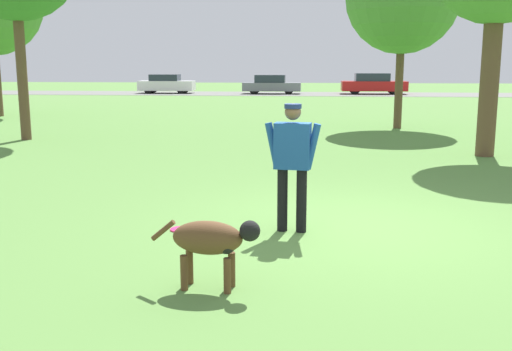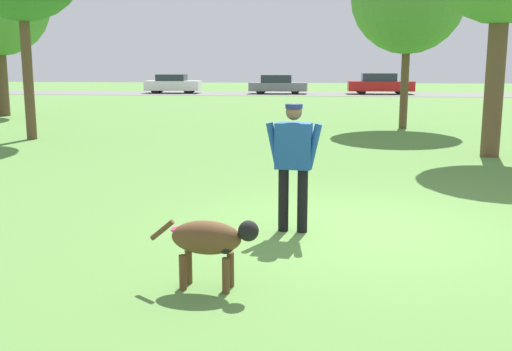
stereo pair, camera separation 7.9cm
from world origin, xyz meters
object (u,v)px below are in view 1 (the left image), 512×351
Objects in this scene: frisbee at (181,229)px; parked_car_white at (166,84)px; parked_car_grey at (271,85)px; parked_car_red at (373,84)px; dog at (212,240)px; person at (292,157)px.

parked_car_white is (-9.08, 35.31, 0.65)m from frisbee.
parked_car_grey is 0.90× the size of parked_car_red.
parked_car_grey is at bearing -178.13° from parked_car_red.
frisbee is at bearing -77.82° from parked_car_white.
dog is 0.26× the size of parked_car_grey.
dog is 0.23× the size of parked_car_red.
parked_car_red is (7.11, 0.38, 0.06)m from parked_car_grey.
dog reaches higher than frisbee.
parked_car_red is (14.69, 0.25, 0.04)m from parked_car_white.
dog is 37.19m from parked_car_grey.
person reaches higher than parked_car_white.
frisbee is 0.06× the size of parked_car_red.
dog is (-0.66, -2.04, -0.48)m from person.
parked_car_grey is at bearing -3.22° from parked_car_white.
parked_car_white is 0.98× the size of parked_car_grey.
parked_car_white reaches higher than parked_car_grey.
parked_car_grey is at bearing 98.70° from dog.
person is 6.01× the size of frisbee.
frisbee is 36.01m from parked_car_red.
parked_car_white is 7.58m from parked_car_grey.
parked_car_red reaches higher than parked_car_grey.
dog is at bearing -98.60° from parked_car_red.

